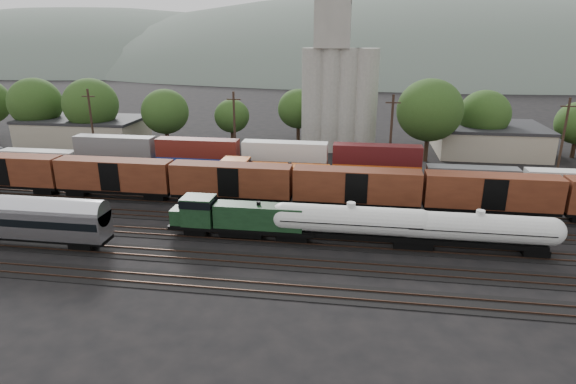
# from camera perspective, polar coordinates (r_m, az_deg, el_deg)

# --- Properties ---
(ground) EXTENTS (600.00, 600.00, 0.00)m
(ground) POSITION_cam_1_polar(r_m,az_deg,el_deg) (54.85, 0.21, -3.65)
(ground) COLOR black
(tracks) EXTENTS (180.00, 33.20, 0.20)m
(tracks) POSITION_cam_1_polar(r_m,az_deg,el_deg) (54.83, 0.21, -3.61)
(tracks) COLOR black
(tracks) RESTS_ON ground
(green_locomotive) EXTENTS (15.36, 2.71, 4.07)m
(green_locomotive) POSITION_cam_1_polar(r_m,az_deg,el_deg) (50.43, -6.46, -2.95)
(green_locomotive) COLOR black
(green_locomotive) RESTS_ON ground
(tank_car_a) EXTENTS (16.40, 2.94, 4.30)m
(tank_car_a) POSITION_cam_1_polar(r_m,az_deg,el_deg) (48.75, 7.41, -3.48)
(tank_car_a) COLOR silver
(tank_car_a) RESTS_ON ground
(tank_car_b) EXTENTS (15.88, 2.84, 4.16)m
(tank_car_b) POSITION_cam_1_polar(r_m,az_deg,el_deg) (50.18, 21.63, -4.14)
(tank_car_b) COLOR silver
(tank_car_b) RESTS_ON ground
(passenger_coach) EXTENTS (21.92, 2.70, 4.98)m
(passenger_coach) POSITION_cam_1_polar(r_m,az_deg,el_deg) (56.21, -30.62, -2.46)
(passenger_coach) COLOR silver
(passenger_coach) RESTS_ON ground
(orange_locomotive) EXTENTS (17.36, 2.89, 4.34)m
(orange_locomotive) POSITION_cam_1_polar(r_m,az_deg,el_deg) (64.06, -2.40, 1.97)
(orange_locomotive) COLOR black
(orange_locomotive) RESTS_ON ground
(boxcar_string) EXTENTS (138.20, 2.90, 4.20)m
(boxcar_string) POSITION_cam_1_polar(r_m,az_deg,el_deg) (60.02, -6.74, 1.35)
(boxcar_string) COLOR black
(boxcar_string) RESTS_ON ground
(container_wall) EXTENTS (165.74, 2.60, 5.80)m
(container_wall) POSITION_cam_1_polar(r_m,az_deg,el_deg) (68.76, -1.53, 3.13)
(container_wall) COLOR black
(container_wall) RESTS_ON ground
(grain_silo) EXTENTS (13.40, 5.00, 29.00)m
(grain_silo) POSITION_cam_1_polar(r_m,az_deg,el_deg) (86.87, 5.99, 12.16)
(grain_silo) COLOR gray
(grain_silo) RESTS_ON ground
(industrial_sheds) EXTENTS (119.38, 17.26, 5.10)m
(industrial_sheds) POSITION_cam_1_polar(r_m,az_deg,el_deg) (87.41, 7.98, 6.35)
(industrial_sheds) COLOR #9E937F
(industrial_sheds) RESTS_ON ground
(tree_band) EXTENTS (165.41, 21.53, 13.60)m
(tree_band) POSITION_cam_1_polar(r_m,az_deg,el_deg) (87.17, 3.00, 9.60)
(tree_band) COLOR black
(tree_band) RESTS_ON ground
(utility_poles) EXTENTS (122.20, 0.36, 12.00)m
(utility_poles) POSITION_cam_1_polar(r_m,az_deg,el_deg) (74.07, 2.74, 7.20)
(utility_poles) COLOR black
(utility_poles) RESTS_ON ground
(distant_hills) EXTENTS (860.00, 286.00, 130.00)m
(distant_hills) POSITION_cam_1_polar(r_m,az_deg,el_deg) (313.42, 11.79, 10.54)
(distant_hills) COLOR #59665B
(distant_hills) RESTS_ON ground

